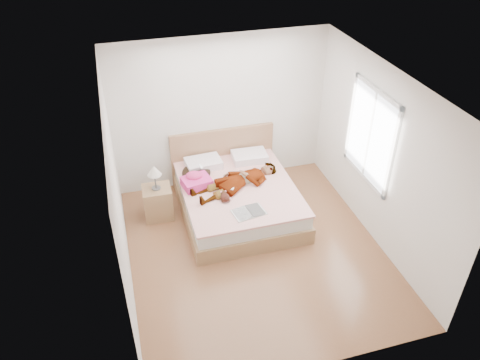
% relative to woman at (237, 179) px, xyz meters
% --- Properties ---
extents(ground, '(4.00, 4.00, 0.00)m').
position_rel_woman_xyz_m(ground, '(-0.01, -1.02, -0.62)').
color(ground, '#56311B').
rests_on(ground, ground).
extents(woman, '(1.64, 1.05, 0.21)m').
position_rel_woman_xyz_m(woman, '(0.00, 0.00, 0.00)').
color(woman, silver).
rests_on(woman, bed).
extents(hair, '(0.56, 0.65, 0.08)m').
position_rel_woman_xyz_m(hair, '(-0.57, 0.45, -0.06)').
color(hair, black).
rests_on(hair, bed).
extents(phone, '(0.07, 0.10, 0.05)m').
position_rel_woman_xyz_m(phone, '(-0.50, 0.40, 0.07)').
color(phone, silver).
rests_on(phone, bed).
extents(room_shell, '(4.00, 4.00, 4.00)m').
position_rel_woman_xyz_m(room_shell, '(1.77, -0.72, 0.88)').
color(room_shell, white).
rests_on(room_shell, ground).
extents(bed, '(1.80, 2.08, 1.00)m').
position_rel_woman_xyz_m(bed, '(-0.01, 0.02, -0.34)').
color(bed, olive).
rests_on(bed, ground).
extents(towel, '(0.49, 0.43, 0.23)m').
position_rel_woman_xyz_m(towel, '(-0.63, 0.14, -0.01)').
color(towel, '#E63E93').
rests_on(towel, bed).
extents(magazine, '(0.51, 0.37, 0.03)m').
position_rel_woman_xyz_m(magazine, '(-0.04, -0.74, -0.10)').
color(magazine, white).
rests_on(magazine, bed).
extents(coffee_mug, '(0.13, 0.10, 0.10)m').
position_rel_woman_xyz_m(coffee_mug, '(-0.16, -0.21, -0.05)').
color(coffee_mug, white).
rests_on(coffee_mug, bed).
extents(plush_toy, '(0.14, 0.22, 0.12)m').
position_rel_woman_xyz_m(plush_toy, '(-0.30, -0.35, -0.04)').
color(plush_toy, black).
rests_on(plush_toy, bed).
extents(nightstand, '(0.45, 0.40, 0.95)m').
position_rel_woman_xyz_m(nightstand, '(-1.25, 0.19, -0.30)').
color(nightstand, '#8D6241').
rests_on(nightstand, ground).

